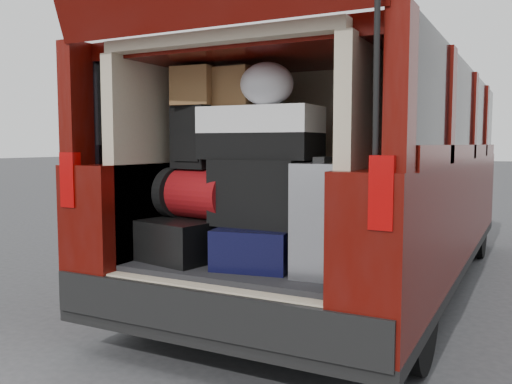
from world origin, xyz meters
TOP-DOWN VIEW (x-y plane):
  - ground at (0.00, 0.00)m, footprint 80.00×80.00m
  - minivan at (0.00, 1.86)m, footprint 1.90×5.35m
  - load_floor at (0.00, 0.28)m, footprint 1.24×1.05m
  - black_hardshell at (-0.36, 0.14)m, footprint 0.53×0.65m
  - navy_hardshell at (0.07, 0.13)m, footprint 0.48×0.56m
  - silver_roller at (0.45, 0.10)m, footprint 0.27×0.40m
  - red_duffel at (-0.33, 0.15)m, footprint 0.49×0.36m
  - black_soft_case at (0.06, 0.15)m, footprint 0.51×0.31m
  - backpack at (-0.38, 0.17)m, footprint 0.28×0.20m
  - twotone_duffel at (0.04, 0.20)m, footprint 0.65×0.35m
  - grocery_sack_lower at (-0.36, 0.16)m, footprint 0.26×0.22m
  - grocery_sack_upper at (-0.13, 0.23)m, footprint 0.24×0.20m
  - plastic_bag_center at (0.09, 0.17)m, footprint 0.31×0.29m

SIDE VIEW (x-z plane):
  - ground at x=0.00m, z-range 0.00..0.00m
  - load_floor at x=0.00m, z-range 0.00..0.55m
  - navy_hardshell at x=0.07m, z-range 0.55..0.77m
  - black_hardshell at x=-0.36m, z-range 0.55..0.78m
  - silver_roller at x=0.45m, z-range 0.55..1.12m
  - minivan at x=0.00m, z-range -0.47..2.29m
  - red_duffel at x=-0.33m, z-range 0.78..1.07m
  - black_soft_case at x=0.06m, z-range 0.77..1.13m
  - backpack at x=-0.38m, z-range 1.07..1.44m
  - twotone_duffel at x=0.04m, z-range 1.13..1.42m
  - grocery_sack_upper at x=-0.13m, z-range 1.42..1.65m
  - plastic_bag_center at x=0.09m, z-range 1.42..1.65m
  - grocery_sack_lower at x=-0.36m, z-range 1.44..1.66m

